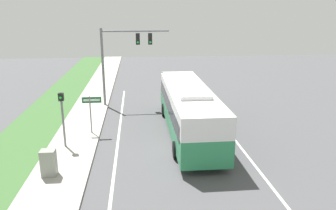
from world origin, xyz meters
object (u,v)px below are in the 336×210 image
signal_gantry (123,52)px  utility_cabinet (49,163)px  pedestrian_signal (62,112)px  street_sign (91,108)px  bus (188,107)px

signal_gantry → utility_cabinet: signal_gantry is taller
pedestrian_signal → utility_cabinet: pedestrian_signal is taller
street_sign → utility_cabinet: street_sign is taller
signal_gantry → street_sign: (-1.85, -6.61, -2.76)m
signal_gantry → bus: bearing=-58.3°
bus → signal_gantry: 8.64m
signal_gantry → pedestrian_signal: size_ratio=1.94×
bus → signal_gantry: bearing=121.7°
bus → street_sign: bus is taller
signal_gantry → utility_cabinet: bearing=-104.7°
signal_gantry → utility_cabinet: 13.18m
pedestrian_signal → street_sign: bearing=58.1°
bus → pedestrian_signal: bearing=-166.9°
pedestrian_signal → street_sign: size_ratio=1.30×
bus → pedestrian_signal: size_ratio=3.64×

